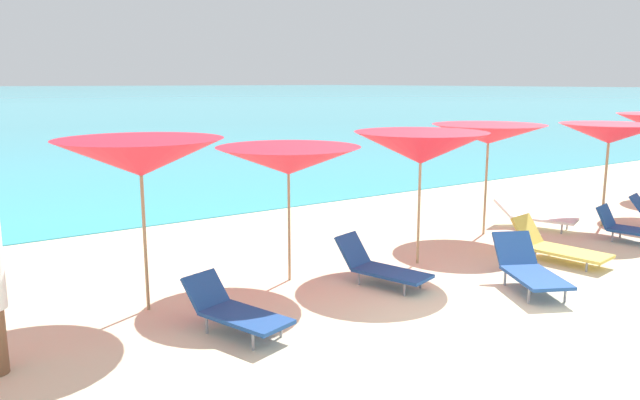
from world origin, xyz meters
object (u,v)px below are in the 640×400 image
(lounge_chair_5, at_px, (380,266))
(umbrella_7, at_px, (609,134))
(umbrella_6, at_px, (488,134))
(lounge_chair_6, at_px, (534,215))
(lounge_chair_10, at_px, (529,268))
(lounge_chair_4, at_px, (557,246))
(umbrella_3, at_px, (140,158))
(lounge_chair_2, at_px, (234,310))
(umbrella_4, at_px, (288,161))
(lounge_chair_3, at_px, (630,227))
(umbrella_5, at_px, (421,148))

(lounge_chair_5, bearing_deg, umbrella_7, -14.11)
(umbrella_6, height_order, umbrella_7, umbrella_6)
(lounge_chair_6, xyz_separation_m, lounge_chair_10, (-3.38, -2.39, 0.05))
(umbrella_6, height_order, lounge_chair_4, umbrella_6)
(lounge_chair_6, bearing_deg, umbrella_7, -51.05)
(umbrella_6, height_order, lounge_chair_10, umbrella_6)
(umbrella_3, xyz_separation_m, umbrella_6, (6.99, 0.24, -0.05))
(lounge_chair_2, bearing_deg, umbrella_7, -12.83)
(umbrella_3, bearing_deg, umbrella_6, 1.98)
(umbrella_4, bearing_deg, umbrella_6, 3.07)
(lounge_chair_2, height_order, lounge_chair_3, lounge_chair_3)
(lounge_chair_3, bearing_deg, lounge_chair_6, 93.48)
(lounge_chair_2, xyz_separation_m, lounge_chair_4, (5.94, -0.38, -0.03))
(lounge_chair_4, relative_size, lounge_chair_5, 1.07)
(umbrella_6, bearing_deg, umbrella_5, -163.90)
(lounge_chair_10, bearing_deg, umbrella_5, 129.87)
(lounge_chair_10, bearing_deg, lounge_chair_6, 62.75)
(lounge_chair_3, bearing_deg, umbrella_6, 119.11)
(umbrella_7, xyz_separation_m, lounge_chair_2, (-8.99, -0.62, -1.67))
(lounge_chair_5, bearing_deg, umbrella_3, 147.37)
(umbrella_5, distance_m, umbrella_7, 5.12)
(umbrella_3, xyz_separation_m, lounge_chair_4, (6.55, -1.72, -1.80))
(umbrella_7, bearing_deg, umbrella_4, 174.50)
(umbrella_3, distance_m, lounge_chair_3, 9.16)
(umbrella_5, relative_size, lounge_chair_6, 1.39)
(lounge_chair_2, relative_size, lounge_chair_10, 0.95)
(umbrella_6, distance_m, lounge_chair_2, 6.80)
(umbrella_6, distance_m, lounge_chair_4, 2.67)
(lounge_chair_4, height_order, lounge_chair_5, same)
(umbrella_4, distance_m, lounge_chair_6, 6.25)
(umbrella_5, relative_size, lounge_chair_3, 1.74)
(umbrella_5, bearing_deg, lounge_chair_10, -77.53)
(umbrella_5, relative_size, lounge_chair_10, 1.49)
(lounge_chair_2, height_order, lounge_chair_4, lounge_chair_4)
(lounge_chair_3, bearing_deg, lounge_chair_2, 164.03)
(lounge_chair_2, relative_size, lounge_chair_3, 1.11)
(lounge_chair_5, relative_size, lounge_chair_6, 0.90)
(umbrella_7, distance_m, lounge_chair_2, 9.17)
(umbrella_3, bearing_deg, lounge_chair_10, -25.88)
(umbrella_6, xyz_separation_m, umbrella_7, (2.60, -0.96, -0.05))
(lounge_chair_2, relative_size, lounge_chair_6, 0.89)
(umbrella_6, distance_m, lounge_chair_3, 3.21)
(umbrella_6, xyz_separation_m, lounge_chair_2, (-6.39, -1.59, -1.72))
(umbrella_3, xyz_separation_m, lounge_chair_2, (0.60, -1.34, -1.77))
(umbrella_3, height_order, lounge_chair_5, umbrella_3)
(umbrella_6, distance_m, lounge_chair_10, 3.75)
(umbrella_3, height_order, umbrella_7, umbrella_3)
(lounge_chair_2, xyz_separation_m, lounge_chair_5, (2.64, 0.39, -0.00))
(umbrella_7, distance_m, lounge_chair_5, 6.57)
(lounge_chair_2, bearing_deg, lounge_chair_5, -8.41)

